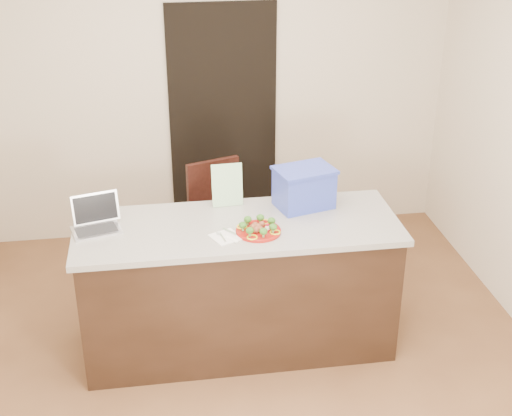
{
  "coord_description": "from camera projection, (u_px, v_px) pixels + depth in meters",
  "views": [
    {
      "loc": [
        -0.49,
        -3.72,
        2.98
      ],
      "look_at": [
        0.11,
        0.2,
        1.05
      ],
      "focal_mm": 50.0,
      "sensor_mm": 36.0,
      "label": 1
    }
  ],
  "objects": [
    {
      "name": "napkin",
      "position": [
        226.0,
        237.0,
        4.34
      ],
      "size": [
        0.22,
        0.22,
        0.01
      ],
      "primitive_type": "cube",
      "rotation": [
        0.0,
        0.0,
        0.43
      ],
      "color": "silver",
      "rests_on": "island"
    },
    {
      "name": "leaflet",
      "position": [
        227.0,
        185.0,
        4.69
      ],
      "size": [
        0.21,
        0.05,
        0.29
      ],
      "primitive_type": "cube",
      "rotation": [
        -0.14,
        0.0,
        0.04
      ],
      "color": "white",
      "rests_on": "island"
    },
    {
      "name": "blue_box",
      "position": [
        304.0,
        187.0,
        4.68
      ],
      "size": [
        0.43,
        0.36,
        0.27
      ],
      "rotation": [
        0.0,
        0.0,
        0.26
      ],
      "color": "#2F40AD",
      "rests_on": "island"
    },
    {
      "name": "knife",
      "position": [
        231.0,
        237.0,
        4.33
      ],
      "size": [
        0.08,
        0.2,
        0.01
      ],
      "rotation": [
        0.0,
        0.0,
        0.65
      ],
      "color": "white",
      "rests_on": "napkin"
    },
    {
      "name": "broccoli",
      "position": [
        258.0,
        224.0,
        4.38
      ],
      "size": [
        0.23,
        0.24,
        0.04
      ],
      "color": "#225015",
      "rests_on": "plate"
    },
    {
      "name": "chair",
      "position": [
        215.0,
        216.0,
        5.45
      ],
      "size": [
        0.54,
        0.55,
        0.96
      ],
      "rotation": [
        0.0,
        0.0,
        0.33
      ],
      "color": "black",
      "rests_on": "ground"
    },
    {
      "name": "fork",
      "position": [
        223.0,
        236.0,
        4.34
      ],
      "size": [
        0.03,
        0.14,
        0.0
      ],
      "rotation": [
        0.0,
        0.0,
        0.2
      ],
      "color": "silver",
      "rests_on": "napkin"
    },
    {
      "name": "doorway",
      "position": [
        223.0,
        123.0,
        6.02
      ],
      "size": [
        0.9,
        0.02,
        2.0
      ],
      "primitive_type": "cube",
      "color": "black",
      "rests_on": "ground"
    },
    {
      "name": "ground",
      "position": [
        244.0,
        366.0,
        4.68
      ],
      "size": [
        4.0,
        4.0,
        0.0
      ],
      "primitive_type": "plane",
      "color": "brown",
      "rests_on": "ground"
    },
    {
      "name": "room_shell",
      "position": [
        242.0,
        133.0,
        3.97
      ],
      "size": [
        4.0,
        4.0,
        4.0
      ],
      "color": "white",
      "rests_on": "ground"
    },
    {
      "name": "pepper_rings",
      "position": [
        258.0,
        229.0,
        4.4
      ],
      "size": [
        0.26,
        0.26,
        0.01
      ],
      "color": "yellow",
      "rests_on": "plate"
    },
    {
      "name": "yogurt_bottle",
      "position": [
        267.0,
        229.0,
        4.39
      ],
      "size": [
        0.03,
        0.03,
        0.06
      ],
      "rotation": [
        0.0,
        0.0,
        0.11
      ],
      "color": "silver",
      "rests_on": "island"
    },
    {
      "name": "laptop",
      "position": [
        96.0,
        219.0,
        4.44
      ],
      "size": [
        0.33,
        0.3,
        0.21
      ],
      "rotation": [
        0.0,
        0.0,
        0.26
      ],
      "color": "#B9B9BE",
      "rests_on": "island"
    },
    {
      "name": "plate",
      "position": [
        258.0,
        231.0,
        4.4
      ],
      "size": [
        0.28,
        0.28,
        0.02
      ],
      "rotation": [
        0.0,
        0.0,
        -0.1
      ],
      "color": "maroon",
      "rests_on": "island"
    },
    {
      "name": "meatballs",
      "position": [
        257.0,
        227.0,
        4.39
      ],
      "size": [
        0.1,
        0.11,
        0.04
      ],
      "color": "brown",
      "rests_on": "plate"
    },
    {
      "name": "island",
      "position": [
        238.0,
        286.0,
        4.7
      ],
      "size": [
        2.06,
        0.76,
        0.92
      ],
      "color": "black",
      "rests_on": "ground"
    }
  ]
}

